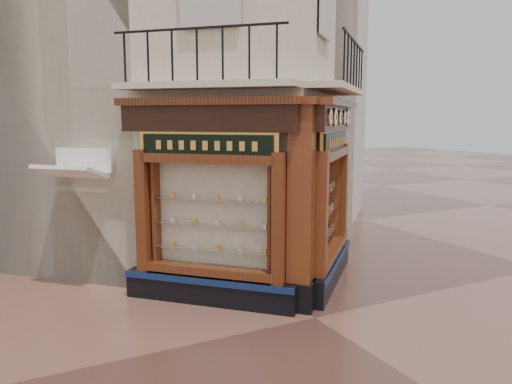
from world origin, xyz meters
TOP-DOWN VIEW (x-y plane):
  - ground at (0.00, 0.00)m, footprint 80.00×80.00m
  - main_building at (0.00, 6.16)m, footprint 11.31×11.31m
  - neighbour_left at (-2.47, 8.63)m, footprint 11.31×11.31m
  - neighbour_right at (2.47, 8.63)m, footprint 11.31×11.31m
  - shopfront_left at (-1.41, 1.57)m, footprint 2.86×2.86m
  - shopfront_right at (1.41, 1.57)m, footprint 2.86×2.86m
  - corner_pilaster at (0.00, 0.50)m, footprint 0.85×0.85m
  - balcony at (0.00, 1.49)m, footprint 5.94×2.97m
  - clock_a at (0.59, 0.48)m, footprint 0.26×0.26m
  - clock_b at (1.01, 0.90)m, footprint 0.29×0.29m
  - clock_c at (1.46, 1.36)m, footprint 0.25×0.25m
  - clock_d at (1.95, 1.84)m, footprint 0.26×0.26m
  - clock_e at (2.33, 2.22)m, footprint 0.32×0.32m
  - awning at (-3.66, 3.45)m, footprint 1.52×1.52m
  - signboard_left at (-1.46, 1.51)m, footprint 2.03×2.03m
  - signboard_right at (1.46, 1.51)m, footprint 2.12×2.12m

SIDE VIEW (x-z plane):
  - ground at x=0.00m, z-range 0.00..0.00m
  - awning at x=-3.66m, z-range -0.17..0.17m
  - corner_pilaster at x=0.00m, z-range -0.04..3.94m
  - shopfront_left at x=-1.41m, z-range -0.01..3.97m
  - shopfront_right at x=1.41m, z-range -0.01..3.97m
  - signboard_right at x=1.46m, z-range 2.82..3.38m
  - signboard_left at x=-1.46m, z-range 2.83..3.37m
  - clock_a at x=0.59m, z-range 3.46..3.78m
  - clock_d at x=1.95m, z-range 3.46..3.78m
  - clock_b at x=1.01m, z-range 3.44..3.80m
  - clock_e at x=2.33m, z-range 3.42..3.82m
  - clock_c at x=1.46m, z-range 3.46..3.78m
  - balcony at x=0.00m, z-range 3.70..4.73m
  - neighbour_left at x=-2.47m, z-range 0.00..11.00m
  - neighbour_right at x=2.47m, z-range 0.00..11.00m
  - main_building at x=0.00m, z-range 0.00..12.00m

